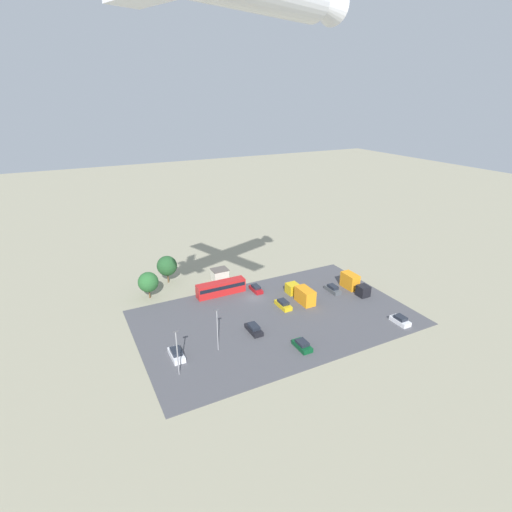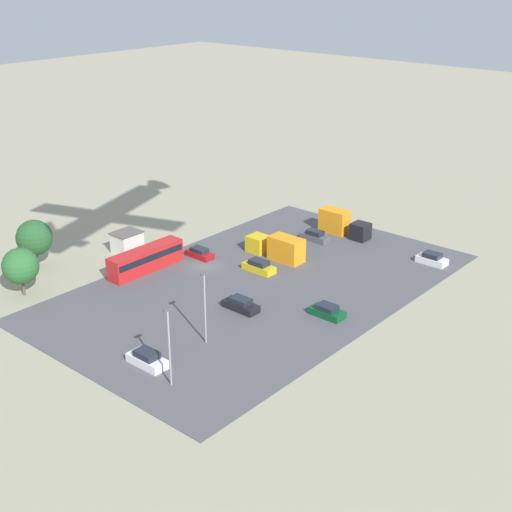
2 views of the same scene
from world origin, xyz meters
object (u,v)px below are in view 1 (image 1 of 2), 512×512
at_px(bus, 221,288).
at_px(parked_car_2, 283,304).
at_px(parked_car_1, 254,329).
at_px(parked_car_6, 400,320).
at_px(parked_truck_0, 301,294).
at_px(parked_truck_1, 354,284).
at_px(parked_car_5, 256,289).
at_px(shed_building, 220,275).
at_px(parked_car_3, 302,345).
at_px(parked_car_0, 176,354).
at_px(parked_car_4, 333,289).

xyz_separation_m(bus, parked_car_2, (-9.46, 11.52, -1.01)).
distance_m(parked_car_1, parked_car_6, 29.02).
height_order(parked_car_2, parked_car_6, parked_car_2).
relative_size(parked_truck_0, parked_truck_1, 1.09).
height_order(parked_car_2, parked_car_5, parked_car_2).
relative_size(shed_building, parked_car_5, 0.94).
relative_size(shed_building, parked_truck_0, 0.44).
bearing_deg(parked_car_2, bus, -50.62).
height_order(parked_car_2, parked_car_3, parked_car_2).
xyz_separation_m(bus, parked_car_3, (-4.90, 25.78, -1.07)).
bearing_deg(parked_car_6, parked_truck_0, -54.57).
bearing_deg(parked_truck_0, parked_car_0, -165.84).
relative_size(parked_car_3, parked_car_6, 1.01).
xyz_separation_m(bus, parked_truck_1, (-27.99, 11.91, -0.04)).
distance_m(parked_car_4, parked_car_5, 17.60).
height_order(parked_car_4, parked_truck_0, parked_truck_0).
distance_m(parked_car_3, parked_car_5, 23.71).
distance_m(parked_car_6, parked_truck_1, 15.73).
xyz_separation_m(shed_building, bus, (2.58, 6.95, 0.23)).
distance_m(parked_car_2, parked_truck_0, 5.32).
relative_size(parked_car_2, parked_car_6, 1.11).
relative_size(bus, parked_car_2, 2.47).
height_order(parked_car_5, parked_truck_0, parked_truck_0).
height_order(parked_car_1, parked_car_6, parked_car_6).
relative_size(parked_car_2, parked_truck_1, 0.56).
bearing_deg(parked_car_3, parked_car_4, -140.23).
bearing_deg(parked_truck_1, parked_truck_0, -5.75).
bearing_deg(parked_car_4, parked_car_6, 101.51).
height_order(shed_building, parked_car_6, shed_building).
height_order(parked_truck_0, parked_truck_1, parked_truck_1).
bearing_deg(parked_car_6, parked_car_4, -78.49).
bearing_deg(parked_car_0, parked_car_6, 167.63).
height_order(parked_car_2, parked_truck_1, parked_truck_1).
height_order(bus, parked_car_6, bus).
height_order(parked_car_3, parked_truck_0, parked_truck_0).
bearing_deg(parked_car_2, parked_truck_0, -169.50).
bearing_deg(parked_car_3, parked_truck_1, -149.01).
distance_m(shed_building, parked_car_1, 24.29).
bearing_deg(shed_building, bus, 69.60).
height_order(shed_building, parked_car_4, shed_building).
xyz_separation_m(shed_building, parked_car_2, (-6.87, 18.47, -0.77)).
bearing_deg(parked_car_0, shed_building, -126.11).
relative_size(bus, parked_car_1, 2.47).
relative_size(parked_car_0, parked_car_2, 0.99).
relative_size(bus, parked_truck_0, 1.28).
relative_size(parked_car_4, parked_truck_1, 0.54).
bearing_deg(parked_car_6, shed_building, -55.04).
distance_m(parked_car_0, parked_truck_0, 31.38).
distance_m(parked_car_3, parked_car_4, 23.87).
distance_m(bus, parked_car_5, 8.10).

